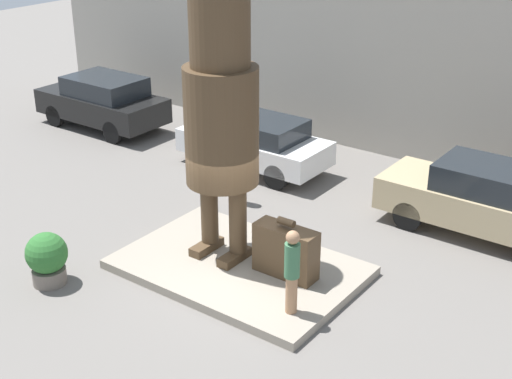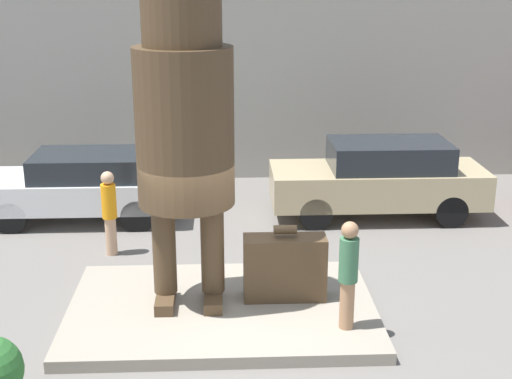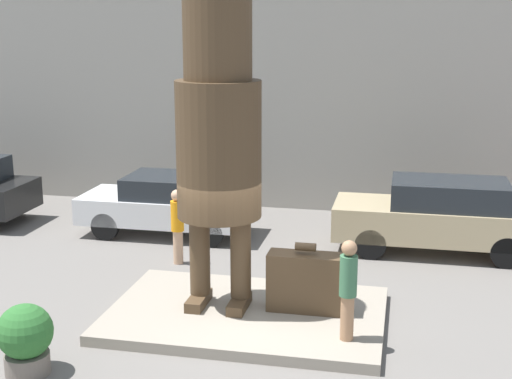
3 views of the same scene
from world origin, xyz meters
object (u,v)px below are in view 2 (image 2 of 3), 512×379
Objects in this scene: giant_suitcase at (285,267)px; worker_hivis at (109,210)px; statue_figure at (184,104)px; parked_car_white at (82,184)px; parked_car_tan at (380,178)px; tourist at (348,271)px.

worker_hivis reaches higher than giant_suitcase.
statue_figure is 5.84m from parked_car_white.
parked_car_tan is (4.04, 4.47, -2.51)m from statue_figure.
giant_suitcase is 6.08m from parked_car_white.
tourist is 5.71m from parked_car_tan.
giant_suitcase is 0.28× the size of parked_car_tan.
statue_figure is 3.89m from worker_hivis.
parked_car_tan is at bearing 73.14° from tourist.
worker_hivis is at bearing 142.41° from giant_suitcase.
statue_figure is 3.10m from giant_suitcase.
worker_hivis is (-1.63, 2.50, -2.50)m from statue_figure.
parked_car_white is 0.90× the size of parked_car_tan.
tourist is (0.84, -1.05, 0.39)m from giant_suitcase.
parked_car_white is (-4.08, 4.51, 0.08)m from giant_suitcase.
parked_car_white is (-4.92, 5.56, -0.31)m from tourist.
statue_figure reaches higher than giant_suitcase.
parked_car_tan is 2.80× the size of worker_hivis.
parked_car_tan reaches higher than worker_hivis.
giant_suitcase is at bearing 2.32° from statue_figure.
giant_suitcase is at bearing 128.66° from tourist.
worker_hivis is (0.90, -2.07, 0.11)m from parked_car_white.
worker_hivis is at bearing 123.06° from statue_figure.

